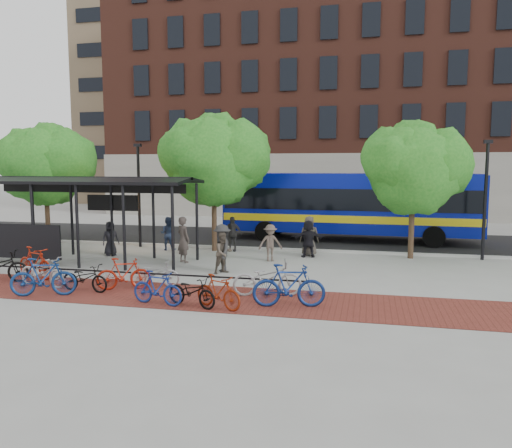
% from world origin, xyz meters
% --- Properties ---
extents(ground, '(160.00, 160.00, 0.00)m').
position_xyz_m(ground, '(0.00, 0.00, 0.00)').
color(ground, '#9E9E99').
rests_on(ground, ground).
extents(asphalt_street, '(160.00, 8.00, 0.01)m').
position_xyz_m(asphalt_street, '(0.00, 8.00, 0.01)').
color(asphalt_street, black).
rests_on(asphalt_street, ground).
extents(curb, '(160.00, 0.25, 0.12)m').
position_xyz_m(curb, '(0.00, 4.00, 0.06)').
color(curb, '#B7B7B2').
rests_on(curb, ground).
extents(brick_strip, '(24.00, 3.00, 0.01)m').
position_xyz_m(brick_strip, '(-2.00, -5.00, 0.00)').
color(brick_strip, maroon).
rests_on(brick_strip, ground).
extents(bike_rack_rail, '(12.00, 0.05, 0.95)m').
position_xyz_m(bike_rack_rail, '(-3.30, -4.10, 0.00)').
color(bike_rack_rail, black).
rests_on(bike_rack_rail, ground).
extents(building_brick, '(55.00, 14.00, 20.00)m').
position_xyz_m(building_brick, '(10.00, 26.00, 10.00)').
color(building_brick, '#5C2B20').
rests_on(building_brick, ground).
extents(building_tower, '(22.00, 22.00, 30.00)m').
position_xyz_m(building_tower, '(-16.00, 40.00, 15.00)').
color(building_tower, '#7A664C').
rests_on(building_tower, ground).
extents(bus_shelter, '(10.60, 3.07, 3.60)m').
position_xyz_m(bus_shelter, '(-8.13, -0.48, 3.00)').
color(bus_shelter, black).
rests_on(bus_shelter, ground).
extents(tree_a, '(4.90, 4.00, 6.18)m').
position_xyz_m(tree_a, '(-11.91, 3.35, 4.24)').
color(tree_a, '#382619').
rests_on(tree_a, ground).
extents(tree_b, '(5.15, 4.20, 6.47)m').
position_xyz_m(tree_b, '(-2.90, 3.35, 4.46)').
color(tree_b, '#382619').
rests_on(tree_b, ground).
extents(tree_c, '(4.66, 3.80, 5.92)m').
position_xyz_m(tree_c, '(6.09, 3.35, 4.05)').
color(tree_c, '#382619').
rests_on(tree_c, ground).
extents(lamp_post_left, '(0.35, 0.20, 5.12)m').
position_xyz_m(lamp_post_left, '(-7.00, 3.60, 2.75)').
color(lamp_post_left, black).
rests_on(lamp_post_left, ground).
extents(lamp_post_right, '(0.35, 0.20, 5.12)m').
position_xyz_m(lamp_post_right, '(9.00, 3.60, 2.75)').
color(lamp_post_right, black).
rests_on(lamp_post_right, ground).
extents(bus, '(13.57, 3.63, 3.64)m').
position_xyz_m(bus, '(3.10, 8.15, 2.09)').
color(bus, '#081597').
rests_on(bus, ground).
extents(bike_1, '(1.97, 1.16, 1.14)m').
position_xyz_m(bike_1, '(-7.49, -3.84, 0.57)').
color(bike_1, '#9C210E').
rests_on(bike_1, ground).
extents(bike_2, '(2.04, 1.03, 1.02)m').
position_xyz_m(bike_2, '(-6.41, -4.89, 0.51)').
color(bike_2, '#A4A4A6').
rests_on(bike_2, ground).
extents(bike_3, '(2.09, 1.19, 1.21)m').
position_xyz_m(bike_3, '(-5.62, -5.97, 0.60)').
color(bike_3, navy).
rests_on(bike_3, ground).
extents(bike_4, '(1.76, 0.78, 0.89)m').
position_xyz_m(bike_4, '(-4.69, -5.16, 0.45)').
color(bike_4, black).
rests_on(bike_4, ground).
extents(bike_5, '(1.82, 1.12, 1.06)m').
position_xyz_m(bike_5, '(-3.57, -4.66, 0.53)').
color(bike_5, '#9D1F0E').
rests_on(bike_5, ground).
extents(bike_6, '(1.77, 0.83, 0.90)m').
position_xyz_m(bike_6, '(-2.80, -4.00, 0.45)').
color(bike_6, '#A09FA2').
rests_on(bike_6, ground).
extents(bike_7, '(1.73, 0.79, 1.01)m').
position_xyz_m(bike_7, '(-1.77, -6.09, 0.50)').
color(bike_7, navy).
rests_on(bike_7, ground).
extents(bike_8, '(1.80, 1.15, 0.90)m').
position_xyz_m(bike_8, '(-0.73, -6.04, 0.45)').
color(bike_8, black).
rests_on(bike_8, ground).
extents(bike_9, '(1.66, 1.09, 0.97)m').
position_xyz_m(bike_9, '(0.07, -6.07, 0.49)').
color(bike_9, maroon).
rests_on(bike_9, ground).
extents(bike_10, '(2.26, 1.27, 1.12)m').
position_xyz_m(bike_10, '(1.14, -4.39, 0.56)').
color(bike_10, '#949496').
rests_on(bike_10, ground).
extents(bike_11, '(2.17, 1.01, 1.26)m').
position_xyz_m(bike_11, '(2.00, -5.47, 0.63)').
color(bike_11, navy).
rests_on(bike_11, ground).
extents(pedestrian_0, '(0.87, 0.89, 1.55)m').
position_xyz_m(pedestrian_0, '(-7.20, 1.03, 0.77)').
color(pedestrian_0, black).
rests_on(pedestrian_0, ground).
extents(pedestrian_1, '(0.84, 0.78, 1.93)m').
position_xyz_m(pedestrian_1, '(-3.37, 0.20, 0.97)').
color(pedestrian_1, '#403833').
rests_on(pedestrian_1, ground).
extents(pedestrian_2, '(0.80, 0.63, 1.61)m').
position_xyz_m(pedestrian_2, '(-5.22, 2.94, 0.80)').
color(pedestrian_2, '#1D2943').
rests_on(pedestrian_2, ground).
extents(pedestrian_3, '(1.16, 0.91, 1.57)m').
position_xyz_m(pedestrian_3, '(0.12, 1.28, 0.79)').
color(pedestrian_3, brown).
rests_on(pedestrian_3, ground).
extents(pedestrian_4, '(0.99, 0.45, 1.65)m').
position_xyz_m(pedestrian_4, '(-2.15, 3.38, 0.83)').
color(pedestrian_4, '#2A2A2A').
rests_on(pedestrian_4, ground).
extents(pedestrian_5, '(1.60, 0.81, 1.65)m').
position_xyz_m(pedestrian_5, '(1.58, 2.58, 0.83)').
color(pedestrian_5, black).
rests_on(pedestrian_5, ground).
extents(pedestrian_6, '(0.97, 0.73, 1.80)m').
position_xyz_m(pedestrian_6, '(1.58, 2.97, 0.90)').
color(pedestrian_6, '#463F38').
rests_on(pedestrian_6, ground).
extents(pedestrian_8, '(0.94, 0.97, 1.57)m').
position_xyz_m(pedestrian_8, '(-1.13, -1.50, 0.78)').
color(pedestrian_8, '#4C4338').
rests_on(pedestrian_8, ground).
extents(pedestrian_9, '(1.13, 1.36, 1.83)m').
position_xyz_m(pedestrian_9, '(-1.26, -1.23, 0.91)').
color(pedestrian_9, '#2B2B2B').
rests_on(pedestrian_9, ground).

